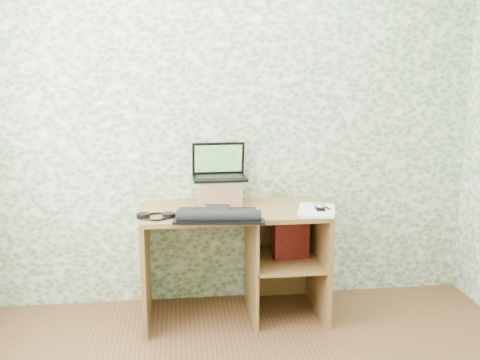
{
  "coord_description": "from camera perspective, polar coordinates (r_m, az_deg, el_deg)",
  "views": [
    {
      "loc": [
        -0.36,
        -1.94,
        1.65
      ],
      "look_at": [
        0.04,
        1.39,
        0.95
      ],
      "focal_mm": 40.0,
      "sensor_mm": 36.0,
      "label": 1
    }
  ],
  "objects": [
    {
      "name": "headphones",
      "position": [
        3.35,
        -8.94,
        -3.82
      ],
      "size": [
        0.24,
        0.18,
        0.03
      ],
      "rotation": [
        0.0,
        0.0,
        -0.03
      ],
      "color": "black",
      "rests_on": "desk"
    },
    {
      "name": "riser",
      "position": [
        3.63,
        -2.18,
        -1.24
      ],
      "size": [
        0.29,
        0.24,
        0.17
      ],
      "primitive_type": "cube",
      "rotation": [
        0.0,
        0.0,
        0.02
      ],
      "color": "#8C5F3F",
      "rests_on": "desk"
    },
    {
      "name": "keyboard",
      "position": [
        3.28,
        -2.37,
        -3.72
      ],
      "size": [
        0.56,
        0.34,
        0.08
      ],
      "rotation": [
        0.0,
        0.0,
        -0.12
      ],
      "color": "black",
      "rests_on": "desk"
    },
    {
      "name": "pen",
      "position": [
        3.55,
        8.9,
        -2.76
      ],
      "size": [
        0.05,
        0.16,
        0.01
      ],
      "primitive_type": "cylinder",
      "rotation": [
        1.57,
        0.0,
        0.23
      ],
      "color": "black",
      "rests_on": "notepad"
    },
    {
      "name": "laptop",
      "position": [
        3.64,
        -2.25,
        1.08
      ],
      "size": [
        0.37,
        0.26,
        0.24
      ],
      "rotation": [
        0.0,
        0.0,
        0.02
      ],
      "color": "black",
      "rests_on": "riser"
    },
    {
      "name": "mouse",
      "position": [
        3.48,
        8.53,
        -2.82
      ],
      "size": [
        0.08,
        0.11,
        0.04
      ],
      "primitive_type": "ellipsoid",
      "rotation": [
        0.0,
        0.0,
        -0.1
      ],
      "color": "#B3B3B5",
      "rests_on": "notepad"
    },
    {
      "name": "desk",
      "position": [
        3.64,
        0.52,
        -7.03
      ],
      "size": [
        1.2,
        0.6,
        0.75
      ],
      "color": "brown",
      "rests_on": "floor"
    },
    {
      "name": "red_box",
      "position": [
        3.64,
        5.44,
        -6.16
      ],
      "size": [
        0.25,
        0.11,
        0.29
      ],
      "primitive_type": "cube",
      "rotation": [
        0.0,
        0.0,
        0.12
      ],
      "color": "maroon",
      "rests_on": "desk"
    },
    {
      "name": "wall_back",
      "position": [
        3.73,
        -1.21,
        6.34
      ],
      "size": [
        3.5,
        0.0,
        3.5
      ],
      "primitive_type": "plane",
      "rotation": [
        1.57,
        0.0,
        0.0
      ],
      "color": "white",
      "rests_on": "ground"
    },
    {
      "name": "notepad",
      "position": [
        3.49,
        8.18,
        -3.22
      ],
      "size": [
        0.32,
        0.38,
        0.02
      ],
      "primitive_type": "cube",
      "rotation": [
        0.0,
        0.0,
        -0.3
      ],
      "color": "white",
      "rests_on": "desk"
    }
  ]
}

